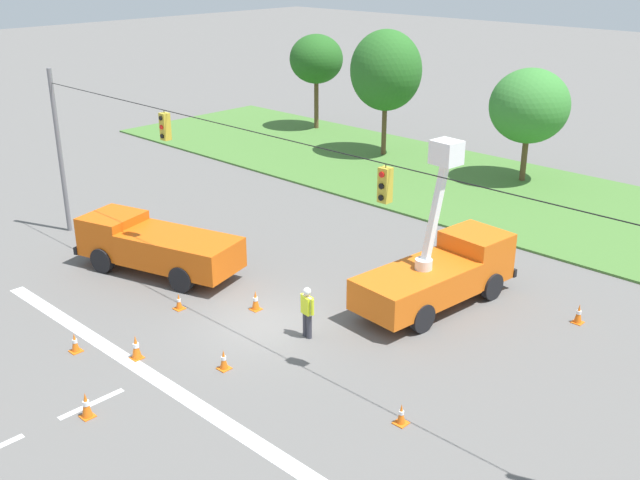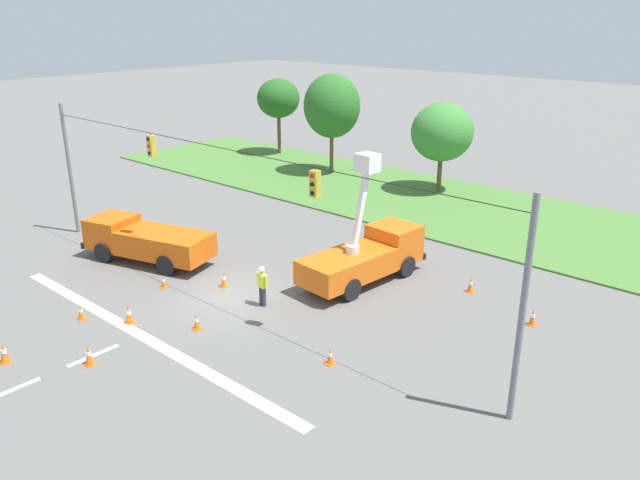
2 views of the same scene
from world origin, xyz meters
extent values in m
plane|color=#605E5B|center=(0.00, 0.00, 0.00)|extent=(200.00, 200.00, 0.00)
cube|color=#477533|center=(0.00, 18.00, 0.05)|extent=(56.00, 12.00, 0.10)
cube|color=silver|center=(0.00, -4.51, 0.00)|extent=(17.60, 0.50, 0.01)
cube|color=silver|center=(0.00, -6.51, 0.00)|extent=(0.20, 2.00, 0.01)
cylinder|color=slate|center=(-13.00, 0.00, 3.60)|extent=(0.20, 0.20, 7.20)
cylinder|color=black|center=(0.00, 0.00, 6.60)|extent=(26.00, 0.03, 0.03)
cylinder|color=black|center=(-4.93, 0.00, 6.55)|extent=(0.02, 0.02, 0.10)
cube|color=gold|center=(-4.93, 0.00, 6.02)|extent=(0.32, 0.28, 0.96)
cylinder|color=black|center=(-4.93, -0.16, 6.34)|extent=(0.16, 0.05, 0.16)
cylinder|color=red|center=(-4.93, -0.16, 6.02)|extent=(0.16, 0.05, 0.16)
cylinder|color=black|center=(-4.93, -0.16, 5.70)|extent=(0.16, 0.05, 0.16)
cylinder|color=black|center=(5.01, 0.00, 6.55)|extent=(0.02, 0.02, 0.10)
cube|color=gold|center=(5.01, 0.00, 6.02)|extent=(0.32, 0.28, 0.96)
cylinder|color=red|center=(5.01, -0.16, 6.34)|extent=(0.16, 0.05, 0.16)
cylinder|color=black|center=(5.01, -0.16, 6.02)|extent=(0.16, 0.05, 0.16)
cylinder|color=black|center=(5.01, -0.16, 5.70)|extent=(0.16, 0.05, 0.16)
cylinder|color=brown|center=(-18.79, 21.95, 1.64)|extent=(0.30, 0.30, 3.28)
ellipsoid|color=#235B1E|center=(-18.79, 21.95, 4.82)|extent=(3.62, 3.61, 3.27)
cylinder|color=brown|center=(-10.96, 19.72, 1.66)|extent=(0.29, 0.29, 3.32)
ellipsoid|color=#286623|center=(-10.96, 19.72, 5.14)|extent=(4.28, 4.11, 4.70)
cylinder|color=brown|center=(-2.08, 20.71, 1.20)|extent=(0.31, 0.31, 2.40)
ellipsoid|color=#387F33|center=(-2.08, 20.71, 4.14)|extent=(4.10, 4.40, 3.90)
cube|color=orange|center=(3.18, 4.18, 1.05)|extent=(2.62, 4.66, 1.10)
cube|color=orange|center=(3.47, 7.37, 1.36)|extent=(2.30, 2.11, 1.72)
cube|color=#1E2838|center=(3.53, 8.04, 1.66)|extent=(1.89, 0.27, 0.77)
cube|color=black|center=(3.57, 8.41, 0.65)|extent=(2.23, 0.36, 0.30)
cylinder|color=black|center=(2.43, 7.21, 0.50)|extent=(0.37, 1.02, 1.00)
cylinder|color=black|center=(4.47, 7.02, 0.50)|extent=(0.37, 1.02, 1.00)
cylinder|color=black|center=(2.09, 3.48, 0.50)|extent=(0.37, 1.02, 1.00)
cylinder|color=black|center=(4.13, 3.29, 0.50)|extent=(0.37, 1.02, 1.00)
cylinder|color=silver|center=(3.21, 4.50, 1.78)|extent=(0.60, 0.60, 0.36)
cube|color=white|center=(3.25, 4.92, 3.46)|extent=(0.34, 1.09, 3.77)
cube|color=white|center=(3.29, 5.34, 5.57)|extent=(0.97, 0.88, 0.80)
cube|color=#D6560F|center=(-5.20, 0.41, 1.09)|extent=(5.03, 3.45, 1.18)
cube|color=#D6560F|center=(-8.35, -0.50, 1.26)|extent=(2.49, 2.63, 1.52)
cube|color=#1E2838|center=(-9.01, -0.69, 1.53)|extent=(0.63, 1.87, 0.69)
cube|color=black|center=(-9.37, -0.80, 0.65)|extent=(0.78, 2.21, 0.30)
cylinder|color=black|center=(-7.80, -1.43, 0.50)|extent=(1.04, 0.55, 1.00)
cylinder|color=black|center=(-8.38, 0.57, 0.50)|extent=(1.04, 0.55, 1.00)
cylinder|color=black|center=(-4.13, -0.35, 0.50)|extent=(1.04, 0.55, 1.00)
cylinder|color=black|center=(-4.71, 1.64, 0.50)|extent=(1.04, 0.55, 1.00)
cylinder|color=#383842|center=(1.54, 0.43, 0.42)|extent=(0.18, 0.18, 0.85)
cylinder|color=#383842|center=(1.74, 0.40, 0.42)|extent=(0.18, 0.18, 0.85)
cube|color=#D8EA26|center=(1.64, 0.41, 1.15)|extent=(0.43, 0.30, 0.60)
cube|color=silver|center=(1.64, 0.41, 1.15)|extent=(0.43, 0.14, 0.62)
cylinder|color=#D8EA26|center=(1.38, 0.45, 1.18)|extent=(0.11, 0.11, 0.55)
cylinder|color=#D8EA26|center=(1.91, 0.37, 1.18)|extent=(0.11, 0.11, 0.55)
sphere|color=tan|center=(1.64, 0.41, 1.58)|extent=(0.22, 0.22, 0.22)
sphere|color=white|center=(1.64, 0.41, 1.64)|extent=(0.26, 0.26, 0.26)
cube|color=orange|center=(-3.04, -1.29, 0.01)|extent=(0.36, 0.36, 0.03)
cone|color=orange|center=(-3.04, -1.29, 0.31)|extent=(0.22, 0.22, 0.56)
cylinder|color=white|center=(-3.04, -1.29, 0.34)|extent=(0.14, 0.14, 0.10)
cube|color=orange|center=(6.82, -1.25, 0.01)|extent=(0.36, 0.36, 0.03)
cone|color=orange|center=(6.82, -1.25, 0.32)|extent=(0.23, 0.23, 0.58)
cylinder|color=white|center=(6.82, -1.25, 0.35)|extent=(0.14, 0.14, 0.10)
cube|color=orange|center=(7.59, 7.46, 0.01)|extent=(0.36, 0.36, 0.03)
cone|color=orange|center=(7.59, 7.46, 0.36)|extent=(0.27, 0.27, 0.67)
cylinder|color=white|center=(7.59, 7.46, 0.40)|extent=(0.17, 0.17, 0.12)
cube|color=orange|center=(-2.96, -5.33, 0.01)|extent=(0.36, 0.36, 0.03)
cone|color=orange|center=(-2.96, -5.33, 0.34)|extent=(0.25, 0.25, 0.62)
cylinder|color=white|center=(-2.96, -5.33, 0.37)|extent=(0.15, 0.15, 0.11)
cube|color=orange|center=(1.23, -2.76, 0.01)|extent=(0.36, 0.36, 0.03)
cone|color=orange|center=(1.23, -2.76, 0.34)|extent=(0.25, 0.25, 0.62)
cylinder|color=white|center=(1.23, -2.76, 0.37)|extent=(0.15, 0.15, 0.11)
cube|color=orange|center=(-1.22, -4.23, 0.01)|extent=(0.36, 0.36, 0.03)
cone|color=orange|center=(-1.22, -4.23, 0.41)|extent=(0.31, 0.31, 0.77)
cylinder|color=white|center=(-1.22, -4.23, 0.45)|extent=(0.19, 0.19, 0.14)
cube|color=orange|center=(-1.05, 0.55, 0.01)|extent=(0.36, 0.36, 0.03)
cone|color=orange|center=(-1.05, 0.55, 0.38)|extent=(0.28, 0.28, 0.70)
cylinder|color=white|center=(-1.05, 0.55, 0.41)|extent=(0.17, 0.17, 0.13)
cube|color=orange|center=(0.47, -6.91, 0.01)|extent=(0.36, 0.36, 0.03)
cone|color=orange|center=(0.47, -6.91, 0.40)|extent=(0.29, 0.29, 0.74)
cylinder|color=white|center=(0.47, -6.91, 0.43)|extent=(0.18, 0.18, 0.13)
camera|label=1|loc=(16.91, -14.91, 11.95)|focal=42.00mm
camera|label=2|loc=(19.26, -15.92, 11.77)|focal=35.00mm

